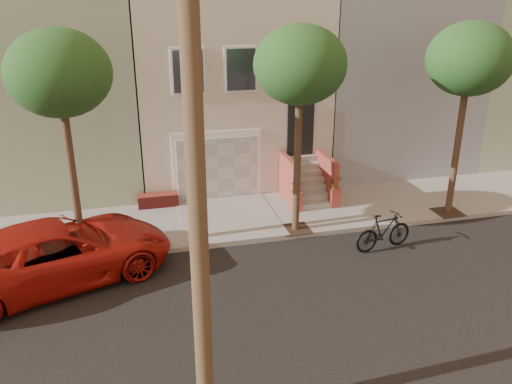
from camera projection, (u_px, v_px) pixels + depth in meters
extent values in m
plane|color=black|center=(306.00, 304.00, 13.03)|extent=(90.00, 90.00, 0.00)
cube|color=gray|center=(254.00, 216.00, 17.84)|extent=(40.00, 3.70, 0.15)
cube|color=#BFB4A3|center=(220.00, 83.00, 21.84)|extent=(7.00, 8.00, 7.00)
cube|color=gray|center=(48.00, 90.00, 20.29)|extent=(6.50, 8.00, 7.00)
cube|color=gray|center=(370.00, 77.00, 23.38)|extent=(6.50, 8.00, 7.00)
cube|color=gray|center=(496.00, 71.00, 24.86)|extent=(6.50, 8.00, 7.00)
cube|color=white|center=(217.00, 165.00, 18.85)|extent=(3.20, 0.12, 2.50)
cube|color=#BABAB5|center=(218.00, 168.00, 18.83)|extent=(2.90, 0.06, 2.20)
cube|color=gray|center=(228.00, 217.00, 17.61)|extent=(3.20, 3.70, 0.02)
cube|color=maroon|center=(158.00, 200.00, 18.43)|extent=(1.40, 0.45, 0.44)
cube|color=black|center=(300.00, 129.00, 19.09)|extent=(1.00, 0.06, 2.00)
cube|color=#3F4751|center=(188.00, 71.00, 17.39)|extent=(1.00, 0.06, 1.40)
cube|color=white|center=(188.00, 71.00, 17.40)|extent=(1.15, 0.05, 1.55)
cube|color=#3F4751|center=(241.00, 70.00, 17.80)|extent=(1.00, 0.06, 1.40)
cube|color=white|center=(241.00, 69.00, 17.81)|extent=(1.15, 0.05, 1.55)
cube|color=#3F4751|center=(292.00, 68.00, 18.20)|extent=(1.00, 0.06, 1.40)
cube|color=white|center=(291.00, 68.00, 18.22)|extent=(1.15, 0.05, 1.55)
cube|color=gray|center=(315.00, 205.00, 18.31)|extent=(1.20, 0.28, 0.20)
cube|color=gray|center=(312.00, 197.00, 18.49)|extent=(1.20, 0.28, 0.20)
cube|color=gray|center=(310.00, 189.00, 18.67)|extent=(1.20, 0.28, 0.20)
cube|color=gray|center=(307.00, 181.00, 18.85)|extent=(1.20, 0.28, 0.20)
cube|color=gray|center=(305.00, 173.00, 19.03)|extent=(1.20, 0.28, 0.20)
cube|color=gray|center=(303.00, 166.00, 19.21)|extent=(1.20, 0.28, 0.20)
cube|color=gray|center=(301.00, 158.00, 19.39)|extent=(1.20, 0.28, 0.20)
cube|color=#943A30|center=(289.00, 180.00, 18.65)|extent=(0.18, 1.96, 1.60)
cube|color=#943A30|center=(326.00, 177.00, 18.97)|extent=(0.18, 1.96, 1.60)
cube|color=#943A30|center=(296.00, 201.00, 18.02)|extent=(0.35, 0.35, 0.70)
imported|color=#1E4E1C|center=(297.00, 185.00, 17.81)|extent=(0.40, 0.35, 0.45)
cube|color=#943A30|center=(334.00, 197.00, 18.34)|extent=(0.35, 0.35, 0.70)
imported|color=#1E4E1C|center=(335.00, 182.00, 18.13)|extent=(0.41, 0.35, 0.45)
cube|color=#2D2116|center=(83.00, 252.00, 15.25)|extent=(0.90, 0.90, 0.02)
cylinder|color=#352318|center=(74.00, 185.00, 14.49)|extent=(0.22, 0.22, 4.20)
ellipsoid|color=#1E4E1C|center=(59.00, 73.00, 13.39)|extent=(2.70, 2.57, 2.29)
cube|color=#2D2116|center=(295.00, 229.00, 16.73)|extent=(0.90, 0.90, 0.02)
cylinder|color=#352318|center=(297.00, 167.00, 15.97)|extent=(0.22, 0.22, 4.20)
ellipsoid|color=#1E4E1C|center=(300.00, 65.00, 14.87)|extent=(2.70, 2.57, 2.29)
cube|color=#2D2116|center=(448.00, 212.00, 17.98)|extent=(0.90, 0.90, 0.02)
cylinder|color=#352318|center=(456.00, 154.00, 17.22)|extent=(0.22, 0.22, 4.20)
ellipsoid|color=#1E4E1C|center=(470.00, 59.00, 16.12)|extent=(2.70, 2.57, 2.29)
cylinder|color=#483321|center=(195.00, 158.00, 7.65)|extent=(0.30, 0.30, 10.00)
imported|color=#A8170F|center=(58.00, 252.00, 13.80)|extent=(6.53, 4.58, 1.65)
imported|color=black|center=(384.00, 231.00, 15.58)|extent=(1.99, 0.88, 1.16)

